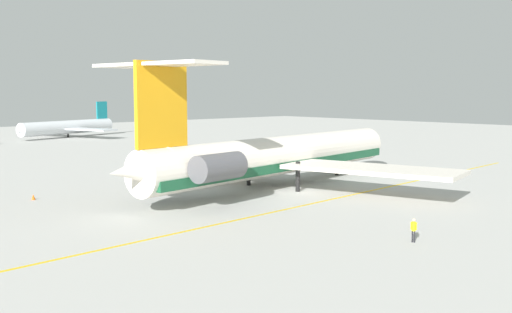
{
  "coord_description": "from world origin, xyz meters",
  "views": [
    {
      "loc": [
        -46.52,
        -43.49,
        10.82
      ],
      "look_at": [
        0.96,
        8.02,
        3.19
      ],
      "focal_mm": 41.47,
      "sensor_mm": 36.0,
      "label": 1
    }
  ],
  "objects_px": {
    "main_jetliner": "(273,156)",
    "ground_crew_near_tail": "(414,227)",
    "airliner_mid_left": "(65,127)",
    "ground_crew_portside": "(238,153)",
    "safety_cone_wingtip": "(33,197)"
  },
  "relations": [
    {
      "from": "airliner_mid_left",
      "to": "ground_crew_portside",
      "type": "xyz_separation_m",
      "value": [
        0.64,
        -62.43,
        -1.44
      ]
    },
    {
      "from": "ground_crew_near_tail",
      "to": "safety_cone_wingtip",
      "type": "relative_size",
      "value": 3.23
    },
    {
      "from": "ground_crew_portside",
      "to": "safety_cone_wingtip",
      "type": "xyz_separation_m",
      "value": [
        -39.37,
        -13.67,
        -0.79
      ]
    },
    {
      "from": "main_jetliner",
      "to": "airliner_mid_left",
      "type": "relative_size",
      "value": 1.67
    },
    {
      "from": "airliner_mid_left",
      "to": "ground_crew_portside",
      "type": "bearing_deg",
      "value": 73.34
    },
    {
      "from": "main_jetliner",
      "to": "ground_crew_near_tail",
      "type": "height_order",
      "value": "main_jetliner"
    },
    {
      "from": "ground_crew_portside",
      "to": "safety_cone_wingtip",
      "type": "bearing_deg",
      "value": 134.37
    },
    {
      "from": "ground_crew_near_tail",
      "to": "airliner_mid_left",
      "type": "bearing_deg",
      "value": 58.13
    },
    {
      "from": "main_jetliner",
      "to": "ground_crew_near_tail",
      "type": "distance_m",
      "value": 26.17
    },
    {
      "from": "main_jetliner",
      "to": "airliner_mid_left",
      "type": "xyz_separation_m",
      "value": [
        15.88,
        87.36,
        -1.21
      ]
    },
    {
      "from": "main_jetliner",
      "to": "ground_crew_near_tail",
      "type": "xyz_separation_m",
      "value": [
        -9.43,
        -24.28,
        -2.58
      ]
    },
    {
      "from": "main_jetliner",
      "to": "airliner_mid_left",
      "type": "bearing_deg",
      "value": 71.47
    },
    {
      "from": "ground_crew_near_tail",
      "to": "safety_cone_wingtip",
      "type": "distance_m",
      "value": 38.0
    },
    {
      "from": "ground_crew_near_tail",
      "to": "ground_crew_portside",
      "type": "distance_m",
      "value": 55.63
    },
    {
      "from": "airliner_mid_left",
      "to": "ground_crew_near_tail",
      "type": "relative_size",
      "value": 15.7
    }
  ]
}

